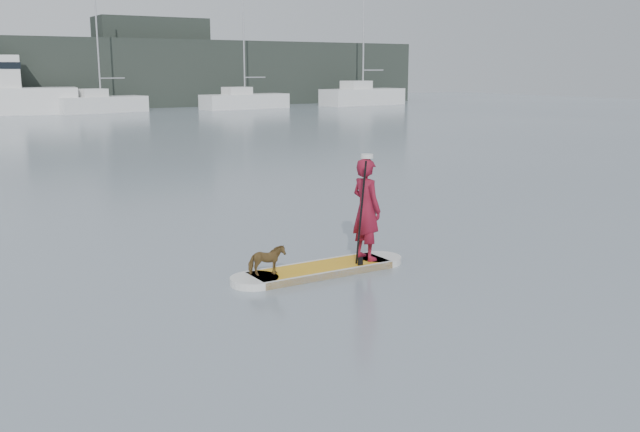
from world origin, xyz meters
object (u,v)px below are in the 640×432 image
paddleboard (320,270)px  paddler (366,209)px  sailboat_e (100,103)px  dog (267,260)px  sailboat_f (244,99)px  sailboat_g (362,95)px

paddleboard → paddler: paddler is taller
sailboat_e → paddleboard: bearing=-112.2°
paddleboard → dog: 1.07m
sailboat_e → sailboat_f: 12.16m
dog → sailboat_f: size_ratio=0.05×
dog → sailboat_g: size_ratio=0.04×
sailboat_g → paddleboard: bearing=-133.1°
paddleboard → sailboat_f: (21.08, 46.76, 0.74)m
sailboat_f → sailboat_g: sailboat_g is taller
paddler → sailboat_f: 50.91m
paddler → dog: size_ratio=3.05×
paddleboard → sailboat_f: sailboat_f is taller
dog → sailboat_e: bearing=-0.3°
paddleboard → dog: dog is taller
sailboat_f → sailboat_g: 12.40m
paddler → sailboat_g: bearing=-39.7°
paddler → sailboat_f: size_ratio=0.15×
sailboat_g → dog: bearing=-133.9°
paddleboard → dog: (-1.02, 0.00, 0.31)m
paddler → sailboat_e: size_ratio=0.17×
dog → paddleboard: bearing=-78.8°
sailboat_e → sailboat_g: size_ratio=0.75×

